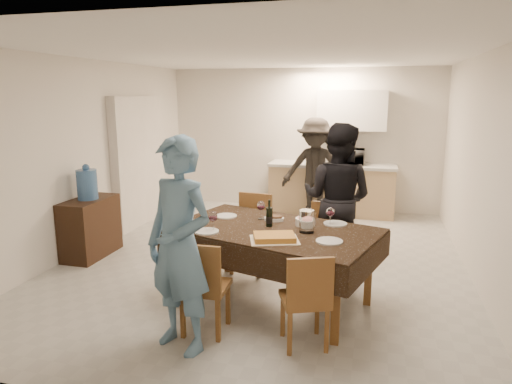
{
  "coord_description": "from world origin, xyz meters",
  "views": [
    {
      "loc": [
        1.34,
        -5.46,
        2.13
      ],
      "look_at": [
        -0.02,
        -0.3,
        0.98
      ],
      "focal_mm": 32.0,
      "sensor_mm": 36.0,
      "label": 1
    }
  ],
  "objects_px": {
    "water_pitcher": "(307,221)",
    "person_far": "(337,199)",
    "dining_table": "(273,232)",
    "savoury_tart": "(274,237)",
    "microwave": "(350,157)",
    "person_near": "(180,246)",
    "console": "(90,228)",
    "wine_bottle": "(269,213)",
    "water_jug": "(87,184)",
    "person_kitchen": "(315,169)"
  },
  "relations": [
    {
      "from": "savoury_tart",
      "to": "microwave",
      "type": "height_order",
      "value": "microwave"
    },
    {
      "from": "savoury_tart",
      "to": "person_far",
      "type": "distance_m",
      "value": 1.5
    },
    {
      "from": "dining_table",
      "to": "water_jug",
      "type": "relative_size",
      "value": 5.87
    },
    {
      "from": "console",
      "to": "person_near",
      "type": "relative_size",
      "value": 0.46
    },
    {
      "from": "water_pitcher",
      "to": "person_near",
      "type": "height_order",
      "value": "person_near"
    },
    {
      "from": "dining_table",
      "to": "savoury_tart",
      "type": "bearing_deg",
      "value": -58.68
    },
    {
      "from": "person_near",
      "to": "person_kitchen",
      "type": "height_order",
      "value": "person_near"
    },
    {
      "from": "console",
      "to": "savoury_tart",
      "type": "height_order",
      "value": "savoury_tart"
    },
    {
      "from": "microwave",
      "to": "person_kitchen",
      "type": "distance_m",
      "value": 0.73
    },
    {
      "from": "wine_bottle",
      "to": "water_pitcher",
      "type": "xyz_separation_m",
      "value": [
        0.4,
        -0.1,
        -0.03
      ]
    },
    {
      "from": "water_pitcher",
      "to": "wine_bottle",
      "type": "bearing_deg",
      "value": 165.96
    },
    {
      "from": "microwave",
      "to": "person_near",
      "type": "bearing_deg",
      "value": 77.48
    },
    {
      "from": "wine_bottle",
      "to": "person_near",
      "type": "xyz_separation_m",
      "value": [
        -0.5,
        -1.1,
        -0.03
      ]
    },
    {
      "from": "dining_table",
      "to": "person_far",
      "type": "relative_size",
      "value": 1.27
    },
    {
      "from": "dining_table",
      "to": "water_jug",
      "type": "xyz_separation_m",
      "value": [
        -2.65,
        0.74,
        0.21
      ]
    },
    {
      "from": "water_jug",
      "to": "person_kitchen",
      "type": "relative_size",
      "value": 0.22
    },
    {
      "from": "wine_bottle",
      "to": "person_kitchen",
      "type": "distance_m",
      "value": 3.3
    },
    {
      "from": "water_pitcher",
      "to": "microwave",
      "type": "bearing_deg",
      "value": 87.36
    },
    {
      "from": "water_jug",
      "to": "person_far",
      "type": "xyz_separation_m",
      "value": [
        3.2,
        0.31,
        -0.07
      ]
    },
    {
      "from": "water_pitcher",
      "to": "person_far",
      "type": "xyz_separation_m",
      "value": [
        0.2,
        1.1,
        -0.01
      ]
    },
    {
      "from": "wine_bottle",
      "to": "water_pitcher",
      "type": "bearing_deg",
      "value": -14.04
    },
    {
      "from": "dining_table",
      "to": "person_near",
      "type": "height_order",
      "value": "person_near"
    },
    {
      "from": "savoury_tart",
      "to": "person_near",
      "type": "height_order",
      "value": "person_near"
    },
    {
      "from": "dining_table",
      "to": "savoury_tart",
      "type": "distance_m",
      "value": 0.4
    },
    {
      "from": "water_jug",
      "to": "person_near",
      "type": "distance_m",
      "value": 2.76
    },
    {
      "from": "wine_bottle",
      "to": "savoury_tart",
      "type": "xyz_separation_m",
      "value": [
        0.15,
        -0.43,
        -0.11
      ]
    },
    {
      "from": "person_far",
      "to": "person_kitchen",
      "type": "relative_size",
      "value": 1.03
    },
    {
      "from": "console",
      "to": "microwave",
      "type": "bearing_deg",
      "value": 43.96
    },
    {
      "from": "water_jug",
      "to": "console",
      "type": "bearing_deg",
      "value": 90.0
    },
    {
      "from": "water_pitcher",
      "to": "microwave",
      "type": "relative_size",
      "value": 0.44
    },
    {
      "from": "microwave",
      "to": "person_far",
      "type": "relative_size",
      "value": 0.28
    },
    {
      "from": "savoury_tart",
      "to": "person_kitchen",
      "type": "bearing_deg",
      "value": 91.86
    },
    {
      "from": "console",
      "to": "microwave",
      "type": "relative_size",
      "value": 1.68
    },
    {
      "from": "microwave",
      "to": "person_near",
      "type": "relative_size",
      "value": 0.28
    },
    {
      "from": "water_jug",
      "to": "water_pitcher",
      "type": "relative_size",
      "value": 1.76
    },
    {
      "from": "wine_bottle",
      "to": "person_near",
      "type": "bearing_deg",
      "value": -114.44
    },
    {
      "from": "wine_bottle",
      "to": "dining_table",
      "type": "bearing_deg",
      "value": -45.0
    },
    {
      "from": "savoury_tart",
      "to": "person_near",
      "type": "distance_m",
      "value": 0.94
    },
    {
      "from": "dining_table",
      "to": "person_near",
      "type": "distance_m",
      "value": 1.19
    },
    {
      "from": "microwave",
      "to": "person_far",
      "type": "distance_m",
      "value": 2.76
    },
    {
      "from": "wine_bottle",
      "to": "microwave",
      "type": "distance_m",
      "value": 3.8
    },
    {
      "from": "water_jug",
      "to": "microwave",
      "type": "relative_size",
      "value": 0.78
    },
    {
      "from": "water_pitcher",
      "to": "microwave",
      "type": "xyz_separation_m",
      "value": [
        0.18,
        3.85,
        0.14
      ]
    },
    {
      "from": "dining_table",
      "to": "microwave",
      "type": "bearing_deg",
      "value": 98.68
    },
    {
      "from": "water_jug",
      "to": "savoury_tart",
      "type": "height_order",
      "value": "water_jug"
    },
    {
      "from": "savoury_tart",
      "to": "person_far",
      "type": "relative_size",
      "value": 0.25
    },
    {
      "from": "water_pitcher",
      "to": "water_jug",
      "type": "bearing_deg",
      "value": 165.33
    },
    {
      "from": "water_pitcher",
      "to": "person_kitchen",
      "type": "distance_m",
      "value": 3.42
    },
    {
      "from": "water_jug",
      "to": "microwave",
      "type": "distance_m",
      "value": 4.42
    },
    {
      "from": "water_jug",
      "to": "person_kitchen",
      "type": "bearing_deg",
      "value": 44.84
    }
  ]
}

